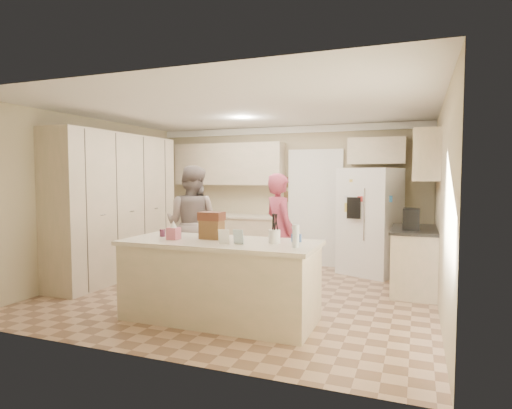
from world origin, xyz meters
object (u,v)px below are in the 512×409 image
at_px(refrigerator, 370,222).
at_px(coffee_maker, 411,219).
at_px(teen_boy, 192,224).
at_px(teen_girl, 279,231).
at_px(island_base, 220,282).
at_px(dollhouse_body, 212,230).
at_px(tissue_box, 174,233).
at_px(utensil_crock, 274,236).

height_order(refrigerator, coffee_maker, refrigerator).
xyz_separation_m(teen_boy, teen_girl, (1.44, 0.05, -0.06)).
bearing_deg(island_base, coffee_maker, 42.83).
distance_m(teen_boy, teen_girl, 1.44).
xyz_separation_m(coffee_maker, island_base, (-2.05, -1.90, -0.63)).
bearing_deg(teen_boy, teen_girl, 177.58).
height_order(coffee_maker, teen_girl, teen_girl).
height_order(teen_boy, teen_girl, teen_boy).
xyz_separation_m(coffee_maker, teen_boy, (-3.26, -0.39, -0.15)).
bearing_deg(dollhouse_body, tissue_box, -153.43).
bearing_deg(teen_boy, tissue_box, 107.90).
distance_m(refrigerator, dollhouse_body, 3.27).
relative_size(refrigerator, teen_boy, 0.98).
distance_m(refrigerator, island_base, 3.32).
relative_size(refrigerator, dollhouse_body, 6.92).
distance_m(utensil_crock, teen_girl, 1.58).
distance_m(coffee_maker, utensil_crock, 2.32).
bearing_deg(teen_boy, dollhouse_body, 122.51).
xyz_separation_m(island_base, utensil_crock, (0.65, 0.05, 0.56)).
bearing_deg(coffee_maker, teen_boy, -173.25).
bearing_deg(tissue_box, refrigerator, 58.04).
height_order(refrigerator, teen_girl, refrigerator).
bearing_deg(utensil_crock, island_base, -175.60).
height_order(coffee_maker, island_base, coffee_maker).
distance_m(tissue_box, dollhouse_body, 0.45).
bearing_deg(coffee_maker, island_base, -137.17).
bearing_deg(teen_girl, dollhouse_body, 119.49).
relative_size(utensil_crock, teen_boy, 0.08).
xyz_separation_m(refrigerator, teen_girl, (-1.15, -1.43, -0.05)).
bearing_deg(coffee_maker, dollhouse_body, -140.71).
bearing_deg(teen_boy, island_base, 124.28).
distance_m(refrigerator, utensil_crock, 3.03).
distance_m(utensil_crock, tissue_box, 1.21).
height_order(coffee_maker, dollhouse_body, coffee_maker).
bearing_deg(refrigerator, coffee_maker, -35.02).
bearing_deg(utensil_crock, teen_girl, 105.57).
bearing_deg(refrigerator, utensil_crock, -80.67).
xyz_separation_m(tissue_box, teen_boy, (-0.66, 1.61, -0.08)).
bearing_deg(refrigerator, dollhouse_body, -94.63).
bearing_deg(refrigerator, teen_girl, -105.64).
bearing_deg(coffee_maker, tissue_box, -142.43).
xyz_separation_m(utensil_crock, dollhouse_body, (-0.80, 0.05, 0.04)).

